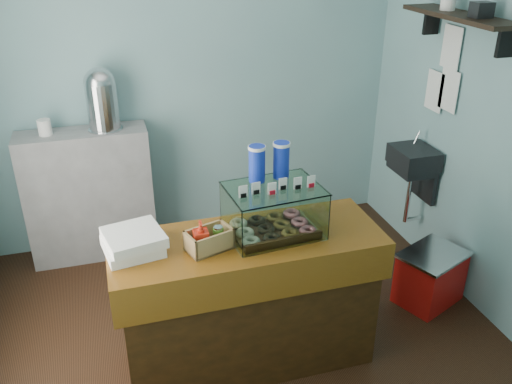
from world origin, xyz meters
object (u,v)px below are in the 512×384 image
object	(u,v)px
counter	(248,300)
display_case	(272,204)
red_cooler	(430,277)
coffee_urn	(102,98)

from	to	relation	value
counter	display_case	distance (m)	0.64
display_case	red_cooler	bearing A→B (deg)	1.61
counter	red_cooler	xyz separation A→B (m)	(1.45, 0.20, -0.25)
counter	display_case	size ratio (longest dim) A/B	2.82
coffee_urn	red_cooler	bearing A→B (deg)	-32.50
counter	display_case	bearing A→B (deg)	17.96
counter	red_cooler	size ratio (longest dim) A/B	2.81
display_case	coffee_urn	bearing A→B (deg)	115.31
coffee_urn	red_cooler	size ratio (longest dim) A/B	0.86
counter	display_case	world-z (taller)	display_case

